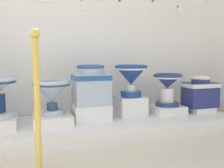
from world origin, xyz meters
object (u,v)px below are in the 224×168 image
plinth_block_tall_cobalt (52,119)px  plinth_block_rightmost (131,106)px  plinth_block_pale_glazed (167,109)px  antique_toilet_squat_floral (91,84)px  stanchion_post_near_left (38,132)px  antique_toilet_pale_glazed (168,84)px  plinth_block_broad_patterned (199,109)px  info_placard_fifth (155,5)px  antique_toilet_broad_patterned (200,92)px  antique_toilet_tall_cobalt (52,91)px  info_placard_fourth (122,4)px  info_placard_third (84,3)px  plinth_block_squat_floral (91,112)px  info_placard_sixth (180,10)px  antique_toilet_rightmost (131,76)px

plinth_block_tall_cobalt → plinth_block_rightmost: (0.90, 0.10, 0.06)m
plinth_block_rightmost → plinth_block_pale_glazed: 0.47m
antique_toilet_squat_floral → stanchion_post_near_left: stanchion_post_near_left is taller
plinth_block_rightmost → antique_toilet_pale_glazed: size_ratio=0.82×
plinth_block_broad_patterned → stanchion_post_near_left: (-1.96, -0.93, 0.16)m
plinth_block_pale_glazed → info_placard_fifth: 1.38m
plinth_block_broad_patterned → info_placard_fifth: (-0.40, 0.45, 1.33)m
antique_toilet_broad_patterned → plinth_block_tall_cobalt: bearing=-179.1°
plinth_block_rightmost → info_placard_fifth: size_ratio=2.05×
antique_toilet_tall_cobalt → plinth_block_broad_patterned: (1.79, 0.03, -0.30)m
antique_toilet_tall_cobalt → antique_toilet_pale_glazed: antique_toilet_pale_glazed is taller
antique_toilet_squat_floral → info_placard_fourth: bearing=40.3°
plinth_block_rightmost → info_placard_third: info_placard_third is taller
plinth_block_broad_patterned → plinth_block_rightmost: bearing=175.2°
antique_toilet_tall_cobalt → antique_toilet_squat_floral: (0.41, 0.04, 0.05)m
plinth_block_tall_cobalt → antique_toilet_tall_cobalt: antique_toilet_tall_cobalt is taller
plinth_block_rightmost → plinth_block_broad_patterned: (0.90, -0.08, -0.08)m
info_placard_third → plinth_block_squat_floral: bearing=-94.5°
info_placard_fourth → stanchion_post_near_left: 2.11m
plinth_block_pale_glazed → antique_toilet_squat_floral: bearing=-177.6°
antique_toilet_tall_cobalt → antique_toilet_broad_patterned: bearing=0.9°
info_placard_fourth → stanchion_post_near_left: bearing=-128.6°
antique_toilet_broad_patterned → info_placard_sixth: 1.16m
antique_toilet_tall_cobalt → plinth_block_squat_floral: bearing=5.1°
plinth_block_tall_cobalt → plinth_block_squat_floral: (0.41, 0.04, 0.04)m
info_placard_fourth → plinth_block_broad_patterned: bearing=-27.6°
antique_toilet_squat_floral → antique_toilet_broad_patterned: (1.38, -0.01, -0.14)m
antique_toilet_tall_cobalt → antique_toilet_squat_floral: size_ratio=0.91×
plinth_block_tall_cobalt → antique_toilet_rightmost: antique_toilet_rightmost is taller
antique_toilet_rightmost → info_placard_fifth: info_placard_fifth is taller
info_placard_fifth → info_placard_sixth: bearing=-0.0°
antique_toilet_broad_patterned → info_placard_fourth: (-0.86, 0.45, 1.09)m
plinth_block_rightmost → info_placard_sixth: 1.53m
info_placard_fourth → info_placard_sixth: info_placard_fourth is taller
antique_toilet_broad_patterned → antique_toilet_tall_cobalt: bearing=-179.1°
plinth_block_rightmost → antique_toilet_broad_patterned: 0.91m
info_placard_sixth → plinth_block_pale_glazed: bearing=-134.8°
antique_toilet_tall_cobalt → info_placard_fourth: size_ratio=3.02×
antique_toilet_pale_glazed → plinth_block_squat_floral: bearing=-177.6°
info_placard_third → antique_toilet_broad_patterned: bearing=-18.4°
antique_toilet_squat_floral → antique_toilet_tall_cobalt: bearing=-174.9°
info_placard_third → antique_toilet_tall_cobalt: bearing=-132.9°
plinth_block_tall_cobalt → antique_toilet_rightmost: bearing=6.6°
antique_toilet_squat_floral → info_placard_fourth: info_placard_fourth is taller
plinth_block_squat_floral → info_placard_fourth: 1.43m
info_placard_fifth → plinth_block_pale_glazed: bearing=-94.5°
plinth_block_broad_patterned → info_placard_fifth: info_placard_fifth is taller
plinth_block_squat_floral → info_placard_fifth: (0.98, 0.44, 1.27)m
info_placard_sixth → antique_toilet_tall_cobalt: bearing=-164.8°
plinth_block_pale_glazed → antique_toilet_pale_glazed: 0.31m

